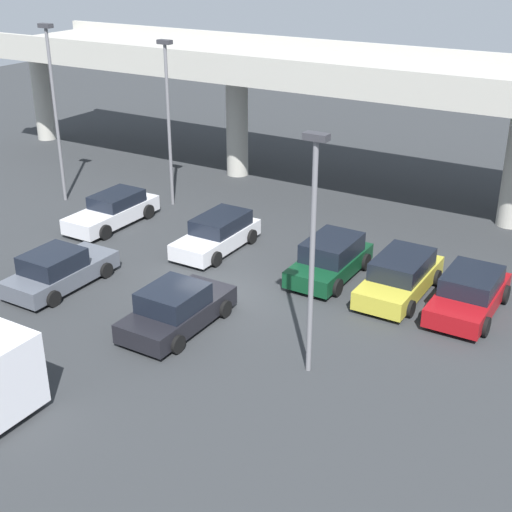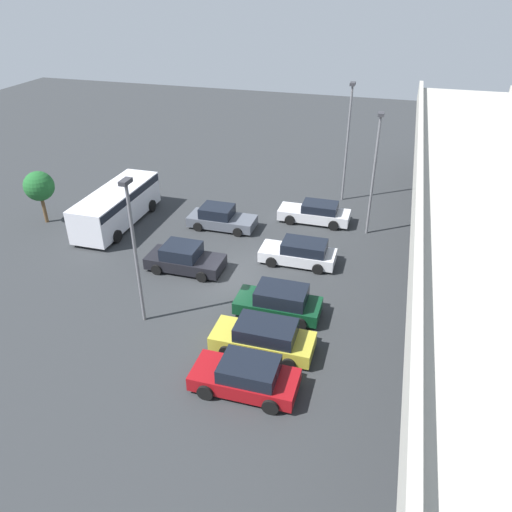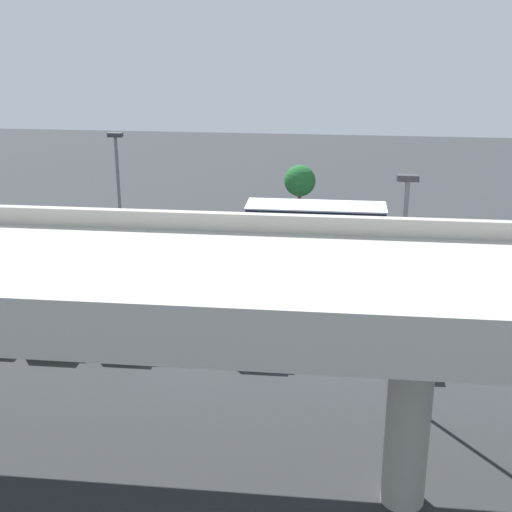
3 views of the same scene
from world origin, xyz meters
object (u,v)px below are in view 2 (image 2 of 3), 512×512
parked_car_0 (315,213)px  parked_car_3 (184,258)px  shuttle_bus (117,204)px  tree_front_left (39,186)px  parked_car_1 (221,218)px  lamp_post_near_aisle (134,242)px  parked_car_6 (246,376)px  lamp_post_by_overpass (375,166)px  parked_car_5 (264,338)px  parked_car_4 (279,302)px  parked_car_2 (300,253)px  lamp_post_mid_lot (348,135)px

parked_car_0 → parked_car_3: parked_car_3 is taller
shuttle_bus → tree_front_left: bearing=-76.5°
parked_car_1 → lamp_post_near_aisle: 11.52m
parked_car_1 → parked_car_6: 15.36m
lamp_post_by_overpass → parked_car_5: bearing=-14.6°
parked_car_0 → parked_car_1: parked_car_1 is taller
parked_car_1 → parked_car_6: bearing=-66.3°
parked_car_0 → lamp_post_near_aisle: lamp_post_near_aisle is taller
parked_car_4 → parked_car_5: bearing=89.8°
shuttle_bus → lamp_post_by_overpass: lamp_post_by_overpass is taller
parked_car_0 → parked_car_2: 5.82m
parked_car_4 → lamp_post_by_overpass: lamp_post_by_overpass is taller
parked_car_5 → parked_car_3: bearing=-41.5°
parked_car_5 → parked_car_6: (2.61, -0.04, -0.02)m
parked_car_4 → shuttle_bus: (-7.10, -13.23, 0.72)m
parked_car_6 → parked_car_5: bearing=-91.0°
parked_car_2 → tree_front_left: tree_front_left is taller
parked_car_5 → shuttle_bus: size_ratio=0.59×
parked_car_5 → parked_car_6: bearing=89.0°
parked_car_3 → parked_car_6: bearing=-52.5°
lamp_post_near_aisle → parked_car_2: bearing=140.3°
parked_car_6 → shuttle_bus: 18.27m
parked_car_5 → tree_front_left: tree_front_left is taller
parked_car_5 → shuttle_bus: bearing=-37.2°
parked_car_6 → lamp_post_near_aisle: bearing=-26.4°
parked_car_4 → lamp_post_mid_lot: 16.21m
shuttle_bus → lamp_post_mid_lot: (-8.49, 14.36, 3.57)m
parked_car_2 → lamp_post_by_overpass: (-5.13, 3.53, 4.00)m
parked_car_5 → lamp_post_near_aisle: lamp_post_near_aisle is taller
parked_car_0 → lamp_post_by_overpass: bearing=169.4°
parked_car_2 → lamp_post_mid_lot: 11.20m
parked_car_3 → lamp_post_mid_lot: bearing=59.6°
shuttle_bus → tree_front_left: tree_front_left is taller
parked_car_0 → parked_car_4: (11.15, 0.16, 0.07)m
tree_front_left → lamp_post_mid_lot: bearing=116.6°
parked_car_6 → tree_front_left: size_ratio=1.21×
parked_car_3 → parked_car_2: bearing=22.1°
shuttle_bus → lamp_post_mid_lot: bearing=120.6°
parked_car_4 → parked_car_0: bearing=-89.2°
parked_car_0 → parked_car_3: 10.47m
lamp_post_by_overpass → tree_front_left: (4.57, -21.73, -2.05)m
parked_car_1 → lamp_post_by_overpass: bearing=11.3°
parked_car_1 → lamp_post_mid_lot: size_ratio=0.52×
parked_car_5 → lamp_post_near_aisle: 7.45m
lamp_post_mid_lot → lamp_post_by_overpass: size_ratio=1.08×
parked_car_4 → shuttle_bus: shuttle_bus is taller
parked_car_1 → parked_car_2: 6.95m
parked_car_2 → lamp_post_by_overpass: 7.41m
parked_car_0 → lamp_post_mid_lot: 6.36m
parked_car_1 → parked_car_5: size_ratio=0.96×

